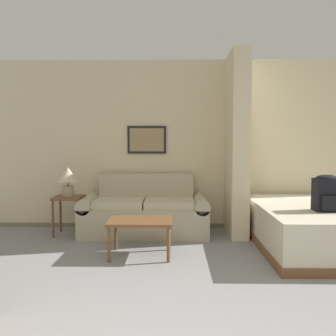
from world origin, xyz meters
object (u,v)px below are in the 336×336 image
(couch, at_px, (145,212))
(coffee_table, at_px, (140,224))
(table_lamp, at_px, (68,177))
(backpack, at_px, (327,192))
(bed, at_px, (315,226))

(couch, height_order, coffee_table, couch)
(table_lamp, height_order, backpack, table_lamp)
(couch, bearing_deg, backpack, -25.33)
(couch, xyz_separation_m, coffee_table, (0.03, -1.07, 0.07))
(table_lamp, bearing_deg, couch, 4.61)
(coffee_table, bearing_deg, table_lamp, 139.07)
(coffee_table, relative_size, backpack, 1.75)
(couch, relative_size, coffee_table, 2.46)
(couch, height_order, backpack, backpack)
(couch, bearing_deg, table_lamp, -175.39)
(couch, relative_size, bed, 0.85)
(bed, xyz_separation_m, backpack, (-0.02, -0.35, 0.49))
(coffee_table, bearing_deg, backpack, 0.65)
(couch, xyz_separation_m, bed, (2.22, -0.69, -0.04))
(coffee_table, bearing_deg, bed, 9.80)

